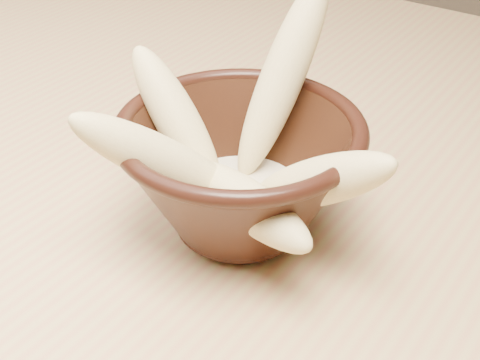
# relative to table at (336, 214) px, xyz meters

# --- Properties ---
(table) EXTENTS (1.20, 0.80, 0.75)m
(table) POSITION_rel_table_xyz_m (0.00, 0.00, 0.00)
(table) COLOR tan
(table) RESTS_ON ground
(bowl) EXTENTS (0.18, 0.18, 0.10)m
(bowl) POSITION_rel_table_xyz_m (-0.01, -0.16, 0.13)
(bowl) COLOR black
(bowl) RESTS_ON table
(milk_puddle) EXTENTS (0.10, 0.10, 0.01)m
(milk_puddle) POSITION_rel_table_xyz_m (-0.01, -0.16, 0.11)
(milk_puddle) COLOR beige
(milk_puddle) RESTS_ON bowl
(banana_upright) EXTENTS (0.05, 0.12, 0.16)m
(banana_upright) POSITION_rel_table_xyz_m (-0.01, -0.09, 0.19)
(banana_upright) COLOR #D2BB7C
(banana_upright) RESTS_ON bowl
(banana_left) EXTENTS (0.11, 0.05, 0.11)m
(banana_left) POSITION_rel_table_xyz_m (-0.06, -0.16, 0.16)
(banana_left) COLOR #D2BB7C
(banana_left) RESTS_ON bowl
(banana_right) EXTENTS (0.13, 0.04, 0.10)m
(banana_right) POSITION_rel_table_xyz_m (0.06, -0.16, 0.15)
(banana_right) COLOR #D2BB7C
(banana_right) RESTS_ON bowl
(banana_across) EXTENTS (0.14, 0.07, 0.04)m
(banana_across) POSITION_rel_table_xyz_m (0.02, -0.19, 0.14)
(banana_across) COLOR #D2BB7C
(banana_across) RESTS_ON bowl
(banana_front) EXTENTS (0.11, 0.13, 0.12)m
(banana_front) POSITION_rel_table_xyz_m (-0.03, -0.21, 0.16)
(banana_front) COLOR #D2BB7C
(banana_front) RESTS_ON bowl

